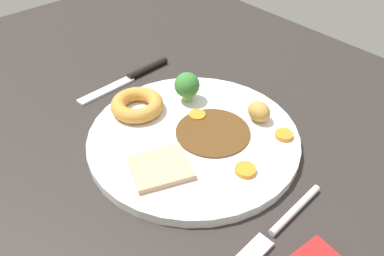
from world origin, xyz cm
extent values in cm
cube|color=#2B2623|center=(0.00, 0.00, 1.80)|extent=(120.00, 84.00, 3.60)
cylinder|color=white|center=(0.32, 0.69, 4.30)|extent=(29.72, 29.72, 1.40)
cylinder|color=#563819|center=(-1.54, -1.60, 5.15)|extent=(10.53, 10.53, 0.30)
cube|color=tan|center=(-2.37, 8.42, 5.40)|extent=(8.54, 9.10, 0.80)
torus|color=#C68938|center=(9.75, 3.28, 6.10)|extent=(7.90, 7.90, 2.19)
ellipsoid|color=#BC8C42|center=(-3.73, -8.69, 6.46)|extent=(3.95, 3.37, 2.92)
cylinder|color=orange|center=(-9.71, 0.59, 5.31)|extent=(2.70, 2.70, 0.62)
cylinder|color=orange|center=(2.72, -2.49, 5.24)|extent=(2.46, 2.46, 0.49)
cylinder|color=orange|center=(-8.69, -8.41, 5.32)|extent=(2.49, 2.49, 0.64)
cylinder|color=#8CB766|center=(6.92, -4.15, 5.69)|extent=(1.40, 1.40, 1.38)
sphere|color=#387A33|center=(6.92, -4.15, 7.75)|extent=(3.91, 3.91, 3.91)
cylinder|color=silver|center=(-17.28, -0.34, 4.05)|extent=(1.49, 9.54, 0.90)
cube|color=silver|center=(-17.79, 7.89, 3.90)|extent=(2.28, 4.62, 0.60)
cylinder|color=black|center=(19.69, -5.94, 4.20)|extent=(1.64, 8.55, 1.20)
cube|color=silver|center=(19.22, 3.05, 3.80)|extent=(2.25, 10.57, 0.40)
camera|label=1|loc=(-31.59, 29.04, 41.47)|focal=37.32mm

